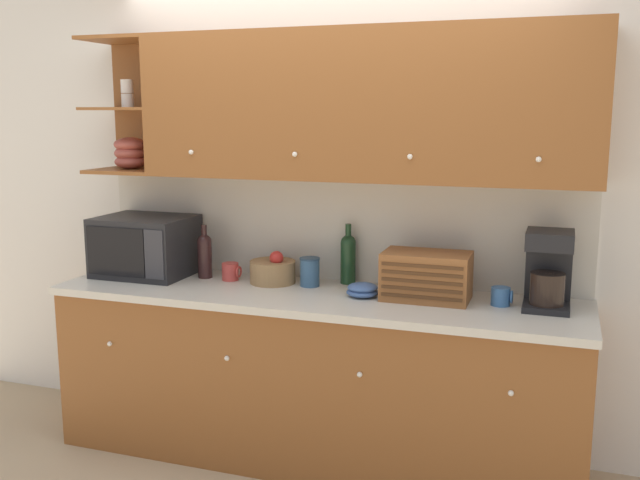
# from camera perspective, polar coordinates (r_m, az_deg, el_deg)

# --- Properties ---
(ground_plane) EXTENTS (24.00, 24.00, 0.00)m
(ground_plane) POSITION_cam_1_polar(r_m,az_deg,el_deg) (4.31, 1.02, -15.01)
(ground_plane) COLOR tan
(wall_back) EXTENTS (5.15, 0.06, 2.60)m
(wall_back) POSITION_cam_1_polar(r_m,az_deg,el_deg) (3.96, 1.21, 2.42)
(wall_back) COLOR silver
(wall_back) RESTS_ON ground_plane
(counter_unit) EXTENTS (2.77, 0.68, 0.91)m
(counter_unit) POSITION_cam_1_polar(r_m,az_deg,el_deg) (3.85, -0.49, -10.82)
(counter_unit) COLOR brown
(counter_unit) RESTS_ON ground_plane
(backsplash_panel) EXTENTS (2.75, 0.01, 0.58)m
(backsplash_panel) POSITION_cam_1_polar(r_m,az_deg,el_deg) (3.95, 1.05, 0.96)
(backsplash_panel) COLOR beige
(backsplash_panel) RESTS_ON counter_unit
(upper_cabinets) EXTENTS (2.75, 0.39, 0.75)m
(upper_cabinets) POSITION_cam_1_polar(r_m,az_deg,el_deg) (3.67, 2.69, 10.65)
(upper_cabinets) COLOR brown
(upper_cabinets) RESTS_ON backsplash_panel
(microwave) EXTENTS (0.52, 0.42, 0.34)m
(microwave) POSITION_cam_1_polar(r_m,az_deg,el_deg) (4.20, -13.79, -0.46)
(microwave) COLOR black
(microwave) RESTS_ON counter_unit
(second_wine_bottle) EXTENTS (0.08, 0.08, 0.30)m
(second_wine_bottle) POSITION_cam_1_polar(r_m,az_deg,el_deg) (4.07, -9.21, -1.09)
(second_wine_bottle) COLOR black
(second_wine_bottle) RESTS_ON counter_unit
(mug_blue_second) EXTENTS (0.10, 0.09, 0.10)m
(mug_blue_second) POSITION_cam_1_polar(r_m,az_deg,el_deg) (4.00, -7.15, -2.52)
(mug_blue_second) COLOR #B73D38
(mug_blue_second) RESTS_ON counter_unit
(fruit_basket) EXTENTS (0.25, 0.25, 0.18)m
(fruit_basket) POSITION_cam_1_polar(r_m,az_deg,el_deg) (3.92, -3.79, -2.49)
(fruit_basket) COLOR #937047
(fruit_basket) RESTS_ON counter_unit
(storage_canister) EXTENTS (0.11, 0.11, 0.16)m
(storage_canister) POSITION_cam_1_polar(r_m,az_deg,el_deg) (3.83, -0.82, -2.56)
(storage_canister) COLOR #33567A
(storage_canister) RESTS_ON counter_unit
(wine_bottle) EXTENTS (0.08, 0.08, 0.33)m
(wine_bottle) POSITION_cam_1_polar(r_m,az_deg,el_deg) (3.88, 2.27, -1.34)
(wine_bottle) COLOR #19381E
(wine_bottle) RESTS_ON counter_unit
(bowl_stack_on_counter) EXTENTS (0.16, 0.16, 0.07)m
(bowl_stack_on_counter) POSITION_cam_1_polar(r_m,az_deg,el_deg) (3.64, 3.43, -4.01)
(bowl_stack_on_counter) COLOR #3D5B93
(bowl_stack_on_counter) RESTS_ON counter_unit
(bread_box) EXTENTS (0.43, 0.26, 0.24)m
(bread_box) POSITION_cam_1_polar(r_m,az_deg,el_deg) (3.59, 8.51, -2.87)
(bread_box) COLOR brown
(bread_box) RESTS_ON counter_unit
(mug) EXTENTS (0.10, 0.09, 0.09)m
(mug) POSITION_cam_1_polar(r_m,az_deg,el_deg) (3.57, 14.29, -4.39)
(mug) COLOR #38669E
(mug) RESTS_ON counter_unit
(coffee_maker) EXTENTS (0.22, 0.24, 0.38)m
(coffee_maker) POSITION_cam_1_polar(r_m,az_deg,el_deg) (3.55, 17.80, -2.21)
(coffee_maker) COLOR black
(coffee_maker) RESTS_ON counter_unit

